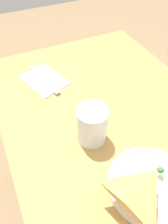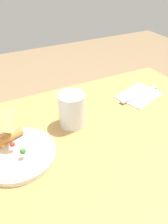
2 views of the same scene
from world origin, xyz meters
name	(u,v)px [view 2 (image 2 of 2)]	position (x,y,z in m)	size (l,w,h in m)	color
dining_table	(73,172)	(0.00, 0.00, 0.64)	(1.19, 0.69, 0.76)	tan
plate_pizza	(18,152)	(-0.15, 0.04, 0.77)	(0.22, 0.22, 0.05)	silver
milk_glass	(72,110)	(0.05, 0.10, 0.82)	(0.09, 0.09, 0.12)	white
napkin_folded	(139,95)	(0.37, 0.14, 0.76)	(0.20, 0.17, 0.00)	white
butter_knife	(137,95)	(0.36, 0.14, 0.77)	(0.21, 0.06, 0.01)	#B2B2B7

